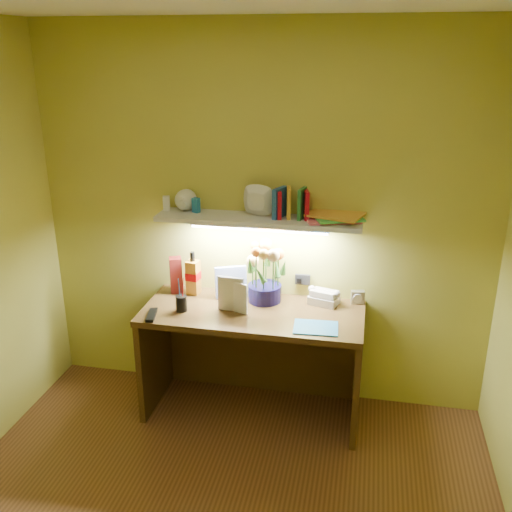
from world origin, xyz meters
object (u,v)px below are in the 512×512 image
(desk, at_px, (253,362))
(telephone, at_px, (324,296))
(desk_clock, at_px, (358,297))
(whisky_bottle, at_px, (193,273))
(flower_bouquet, at_px, (265,273))

(desk, height_order, telephone, telephone)
(desk, distance_m, desk_clock, 0.81)
(telephone, height_order, whisky_bottle, whisky_bottle)
(telephone, xyz_separation_m, desk_clock, (0.21, 0.05, -0.01))
(flower_bouquet, distance_m, whisky_bottle, 0.50)
(telephone, distance_m, whisky_bottle, 0.88)
(desk, distance_m, telephone, 0.64)
(flower_bouquet, relative_size, whisky_bottle, 1.31)
(flower_bouquet, height_order, whisky_bottle, flower_bouquet)
(desk, xyz_separation_m, desk_clock, (0.65, 0.25, 0.42))
(desk_clock, bearing_deg, telephone, -178.05)
(telephone, bearing_deg, desk, -139.30)
(whisky_bottle, bearing_deg, telephone, 0.82)
(desk, xyz_separation_m, flower_bouquet, (0.05, 0.17, 0.57))
(flower_bouquet, bearing_deg, desk_clock, 7.50)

